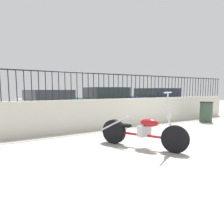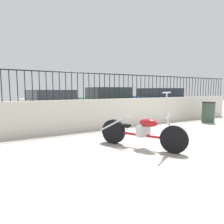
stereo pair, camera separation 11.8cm
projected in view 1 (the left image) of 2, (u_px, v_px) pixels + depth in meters
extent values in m
plane|color=#ADA89E|center=(209.00, 140.00, 5.28)|extent=(40.00, 40.00, 0.00)
cube|color=beige|center=(141.00, 111.00, 7.66)|extent=(9.95, 0.18, 1.01)
cylinder|color=black|center=(0.00, 85.00, 5.18)|extent=(0.02, 0.02, 0.86)
cylinder|color=black|center=(8.00, 85.00, 5.28)|extent=(0.02, 0.02, 0.86)
cylinder|color=black|center=(16.00, 85.00, 5.38)|extent=(0.02, 0.02, 0.86)
cylinder|color=black|center=(24.00, 85.00, 5.47)|extent=(0.02, 0.02, 0.86)
cylinder|color=black|center=(32.00, 85.00, 5.57)|extent=(0.02, 0.02, 0.86)
cylinder|color=black|center=(39.00, 86.00, 5.67)|extent=(0.02, 0.02, 0.86)
cylinder|color=black|center=(46.00, 86.00, 5.76)|extent=(0.02, 0.02, 0.86)
cylinder|color=black|center=(52.00, 86.00, 5.86)|extent=(0.02, 0.02, 0.86)
cylinder|color=black|center=(59.00, 86.00, 5.96)|extent=(0.02, 0.02, 0.86)
cylinder|color=black|center=(65.00, 86.00, 6.06)|extent=(0.02, 0.02, 0.86)
cylinder|color=black|center=(71.00, 86.00, 6.15)|extent=(0.02, 0.02, 0.86)
cylinder|color=black|center=(77.00, 86.00, 6.25)|extent=(0.02, 0.02, 0.86)
cylinder|color=black|center=(83.00, 86.00, 6.35)|extent=(0.02, 0.02, 0.86)
cylinder|color=black|center=(88.00, 86.00, 6.44)|extent=(0.02, 0.02, 0.86)
cylinder|color=black|center=(94.00, 86.00, 6.54)|extent=(0.02, 0.02, 0.86)
cylinder|color=black|center=(99.00, 86.00, 6.64)|extent=(0.02, 0.02, 0.86)
cylinder|color=black|center=(104.00, 86.00, 6.73)|extent=(0.02, 0.02, 0.86)
cylinder|color=black|center=(109.00, 86.00, 6.83)|extent=(0.02, 0.02, 0.86)
cylinder|color=black|center=(114.00, 86.00, 6.93)|extent=(0.02, 0.02, 0.86)
cylinder|color=black|center=(118.00, 86.00, 7.03)|extent=(0.02, 0.02, 0.86)
cylinder|color=black|center=(123.00, 86.00, 7.12)|extent=(0.02, 0.02, 0.86)
cylinder|color=black|center=(127.00, 86.00, 7.22)|extent=(0.02, 0.02, 0.86)
cylinder|color=black|center=(131.00, 87.00, 7.32)|extent=(0.02, 0.02, 0.86)
cylinder|color=black|center=(136.00, 87.00, 7.41)|extent=(0.02, 0.02, 0.86)
cylinder|color=black|center=(140.00, 87.00, 7.51)|extent=(0.02, 0.02, 0.86)
cylinder|color=black|center=(144.00, 87.00, 7.61)|extent=(0.02, 0.02, 0.86)
cylinder|color=black|center=(147.00, 87.00, 7.71)|extent=(0.02, 0.02, 0.86)
cylinder|color=black|center=(151.00, 87.00, 7.80)|extent=(0.02, 0.02, 0.86)
cylinder|color=black|center=(155.00, 87.00, 7.90)|extent=(0.02, 0.02, 0.86)
cylinder|color=black|center=(158.00, 87.00, 8.00)|extent=(0.02, 0.02, 0.86)
cylinder|color=black|center=(162.00, 87.00, 8.09)|extent=(0.02, 0.02, 0.86)
cylinder|color=black|center=(165.00, 87.00, 8.19)|extent=(0.02, 0.02, 0.86)
cylinder|color=black|center=(169.00, 87.00, 8.29)|extent=(0.02, 0.02, 0.86)
cylinder|color=black|center=(172.00, 87.00, 8.39)|extent=(0.02, 0.02, 0.86)
cylinder|color=black|center=(175.00, 87.00, 8.48)|extent=(0.02, 0.02, 0.86)
cylinder|color=black|center=(178.00, 87.00, 8.58)|extent=(0.02, 0.02, 0.86)
cylinder|color=black|center=(181.00, 87.00, 8.68)|extent=(0.02, 0.02, 0.86)
cylinder|color=black|center=(184.00, 87.00, 8.77)|extent=(0.02, 0.02, 0.86)
cylinder|color=black|center=(187.00, 87.00, 8.87)|extent=(0.02, 0.02, 0.86)
cylinder|color=black|center=(190.00, 87.00, 8.97)|extent=(0.02, 0.02, 0.86)
cylinder|color=black|center=(193.00, 87.00, 9.07)|extent=(0.02, 0.02, 0.86)
cylinder|color=black|center=(195.00, 87.00, 9.16)|extent=(0.02, 0.02, 0.86)
cylinder|color=black|center=(198.00, 87.00, 9.26)|extent=(0.02, 0.02, 0.86)
cylinder|color=black|center=(201.00, 87.00, 9.36)|extent=(0.02, 0.02, 0.86)
cylinder|color=black|center=(203.00, 87.00, 9.45)|extent=(0.02, 0.02, 0.86)
cylinder|color=black|center=(206.00, 87.00, 9.55)|extent=(0.02, 0.02, 0.86)
cylinder|color=black|center=(208.00, 87.00, 9.65)|extent=(0.02, 0.02, 0.86)
cylinder|color=black|center=(211.00, 87.00, 9.75)|extent=(0.02, 0.02, 0.86)
cylinder|color=black|center=(213.00, 87.00, 9.84)|extent=(0.02, 0.02, 0.86)
cylinder|color=black|center=(215.00, 87.00, 9.94)|extent=(0.02, 0.02, 0.86)
cylinder|color=black|center=(218.00, 87.00, 10.04)|extent=(0.02, 0.02, 0.86)
cylinder|color=black|center=(142.00, 76.00, 7.51)|extent=(9.95, 0.04, 0.04)
cylinder|color=black|center=(175.00, 139.00, 4.17)|extent=(0.35, 0.55, 0.58)
cylinder|color=black|center=(114.00, 132.00, 4.92)|extent=(0.40, 0.59, 0.60)
cylinder|color=#AD191E|center=(142.00, 135.00, 4.54)|extent=(0.70, 1.22, 0.06)
cube|color=silver|center=(144.00, 131.00, 4.51)|extent=(0.28, 0.18, 0.24)
ellipsoid|color=#AD191E|center=(149.00, 123.00, 4.42)|extent=(0.38, 0.47, 0.18)
cube|color=black|center=(125.00, 126.00, 4.75)|extent=(0.27, 0.32, 0.06)
cylinder|color=silver|center=(171.00, 127.00, 4.18)|extent=(0.14, 0.22, 0.51)
sphere|color=silver|center=(169.00, 116.00, 4.19)|extent=(0.11, 0.11, 0.11)
cylinder|color=silver|center=(168.00, 104.00, 4.18)|extent=(0.03, 0.03, 0.47)
cylinder|color=silver|center=(168.00, 93.00, 4.15)|extent=(0.47, 0.27, 0.03)
cylinder|color=silver|center=(114.00, 123.00, 4.81)|extent=(0.39, 0.67, 0.42)
cylinder|color=silver|center=(117.00, 123.00, 4.93)|extent=(0.39, 0.67, 0.42)
cylinder|color=#334738|center=(206.00, 112.00, 8.17)|extent=(0.48, 0.48, 0.79)
cylinder|color=black|center=(207.00, 102.00, 8.13)|extent=(0.51, 0.51, 0.04)
cylinder|color=black|center=(19.00, 112.00, 9.15)|extent=(0.18, 0.65, 0.64)
cylinder|color=black|center=(55.00, 109.00, 10.15)|extent=(0.18, 0.65, 0.64)
cylinder|color=black|center=(36.00, 118.00, 7.16)|extent=(0.18, 0.65, 0.64)
cylinder|color=black|center=(78.00, 114.00, 8.16)|extent=(0.18, 0.65, 0.64)
cube|color=#B7BABF|center=(47.00, 107.00, 8.63)|extent=(2.23, 4.23, 0.65)
cube|color=#2D3338|center=(48.00, 95.00, 8.41)|extent=(1.81, 2.12, 0.42)
cylinder|color=black|center=(80.00, 108.00, 10.73)|extent=(0.17, 0.65, 0.64)
cylinder|color=black|center=(110.00, 107.00, 11.49)|extent=(0.17, 0.65, 0.64)
cylinder|color=black|center=(96.00, 113.00, 8.51)|extent=(0.17, 0.65, 0.64)
cylinder|color=black|center=(132.00, 111.00, 9.28)|extent=(0.17, 0.65, 0.64)
cube|color=#1E5933|center=(104.00, 105.00, 9.98)|extent=(2.23, 4.14, 0.66)
cube|color=#2D3338|center=(106.00, 93.00, 9.73)|extent=(1.86, 2.06, 0.54)
cylinder|color=black|center=(129.00, 106.00, 12.34)|extent=(0.16, 0.65, 0.64)
cylinder|color=black|center=(152.00, 105.00, 13.10)|extent=(0.16, 0.65, 0.64)
cylinder|color=black|center=(156.00, 110.00, 9.92)|extent=(0.16, 0.65, 0.64)
cylinder|color=black|center=(183.00, 108.00, 10.68)|extent=(0.16, 0.65, 0.64)
cube|color=navy|center=(154.00, 103.00, 11.48)|extent=(2.23, 4.50, 0.69)
cube|color=#2D3338|center=(156.00, 92.00, 11.22)|extent=(1.86, 2.22, 0.47)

